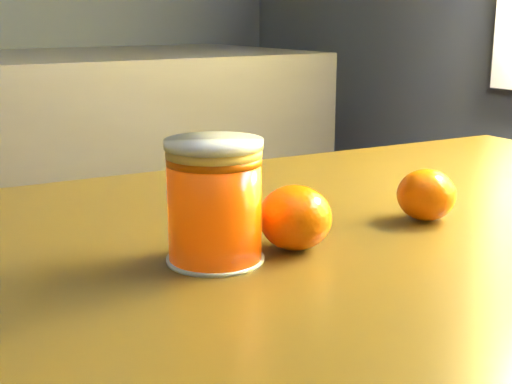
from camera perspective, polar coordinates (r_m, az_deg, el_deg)
table at (r=0.64m, az=7.97°, el=-13.33°), size 1.12×0.83×0.80m
juice_glass at (r=0.56m, az=-3.33°, el=-0.80°), size 0.08×0.08×0.10m
orange_front at (r=0.60m, az=3.16°, el=-2.06°), size 0.07×0.07×0.05m
orange_back at (r=0.70m, az=13.47°, el=-0.23°), size 0.07×0.07×0.05m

